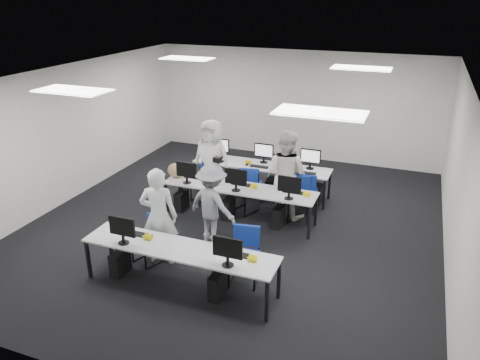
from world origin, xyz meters
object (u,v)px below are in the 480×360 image
at_px(chair_4, 299,207).
at_px(chair_5, 209,185).
at_px(chair_3, 245,199).
at_px(student_0, 159,216).
at_px(desk_mid, 239,189).
at_px(photographer, 212,204).
at_px(desk_front, 179,251).
at_px(chair_6, 250,193).
at_px(student_3, 287,178).
at_px(chair_1, 244,265).
at_px(chair_2, 205,187).
at_px(chair_7, 306,199).
at_px(student_2, 212,160).
at_px(student_1, 286,174).
at_px(chair_0, 149,248).

xyz_separation_m(chair_4, chair_5, (-2.26, 0.45, -0.03)).
height_order(chair_3, student_0, student_0).
height_order(desk_mid, photographer, photographer).
bearing_deg(desk_front, chair_6, 90.50).
xyz_separation_m(desk_front, chair_3, (-0.03, 3.04, -0.40)).
relative_size(chair_6, photographer, 0.61).
bearing_deg(student_3, chair_6, -178.04).
bearing_deg(chair_3, chair_5, 178.30).
height_order(desk_front, chair_1, chair_1).
bearing_deg(chair_2, chair_6, 20.57).
distance_m(desk_front, chair_7, 3.72).
bearing_deg(chair_7, chair_3, -167.65).
distance_m(chair_4, student_2, 2.22).
bearing_deg(desk_front, student_2, 105.81).
relative_size(desk_front, photographer, 2.06).
xyz_separation_m(chair_7, student_2, (-2.15, -0.13, 0.65)).
distance_m(chair_3, student_2, 1.18).
xyz_separation_m(student_1, photographer, (-0.97, -1.59, -0.16)).
distance_m(chair_5, chair_6, 1.09).
relative_size(chair_4, student_3, 0.59).
relative_size(student_0, student_2, 0.94).
relative_size(chair_2, student_1, 0.50).
bearing_deg(photographer, chair_4, -115.36).
xyz_separation_m(chair_2, student_3, (1.90, 0.11, 0.47)).
xyz_separation_m(chair_0, chair_1, (1.79, 0.04, 0.03)).
xyz_separation_m(chair_3, chair_4, (1.18, 0.02, 0.00)).
relative_size(chair_2, student_0, 0.53).
xyz_separation_m(desk_mid, chair_6, (-0.03, 0.75, -0.38)).
bearing_deg(chair_2, chair_4, 10.57).
distance_m(chair_6, student_0, 2.90).
bearing_deg(student_2, photographer, -62.31).
xyz_separation_m(chair_0, student_1, (1.72, 2.65, 0.68)).
height_order(student_0, student_3, student_0).
bearing_deg(chair_2, desk_mid, -15.30).
height_order(chair_1, chair_2, chair_2).
relative_size(chair_3, student_2, 0.47).
distance_m(desk_mid, student_2, 1.25).
bearing_deg(student_2, chair_0, -85.39).
bearing_deg(chair_1, chair_7, 74.78).
xyz_separation_m(desk_mid, student_2, (-0.95, 0.77, 0.25)).
bearing_deg(chair_2, chair_3, 4.36).
relative_size(chair_0, chair_1, 0.89).
bearing_deg(student_2, chair_3, -15.90).
relative_size(chair_5, student_1, 0.44).
bearing_deg(chair_4, desk_mid, -169.32).
bearing_deg(chair_5, chair_6, -28.32).
height_order(student_0, student_1, student_1).
bearing_deg(chair_6, chair_1, -83.09).
bearing_deg(chair_3, chair_1, -47.96).
bearing_deg(desk_mid, photographer, -97.78).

